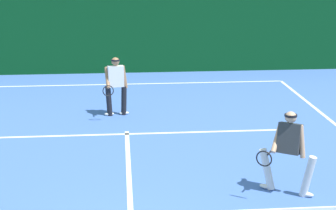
# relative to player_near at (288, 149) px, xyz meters

# --- Properties ---
(court_line_baseline_far) EXTENTS (10.82, 0.10, 0.01)m
(court_line_baseline_far) POSITION_rel_player_near_xyz_m (-2.89, 8.92, -0.86)
(court_line_baseline_far) COLOR white
(court_line_baseline_far) RESTS_ON ground_plane
(court_line_service) EXTENTS (8.82, 0.10, 0.01)m
(court_line_service) POSITION_rel_player_near_xyz_m (-2.89, 3.65, -0.86)
(court_line_service) COLOR white
(court_line_service) RESTS_ON ground_plane
(court_line_centre) EXTENTS (0.10, 6.40, 0.01)m
(court_line_centre) POSITION_rel_player_near_xyz_m (-2.89, 0.66, -0.86)
(court_line_centre) COLOR white
(court_line_centre) RESTS_ON ground_plane
(player_near) EXTENTS (1.16, 0.80, 1.58)m
(player_near) POSITION_rel_player_near_xyz_m (0.00, 0.00, 0.00)
(player_near) COLOR silver
(player_near) RESTS_ON ground_plane
(player_far) EXTENTS (0.69, 0.86, 1.61)m
(player_far) POSITION_rel_player_near_xyz_m (-3.15, 5.29, 0.02)
(player_far) COLOR black
(player_far) RESTS_ON ground_plane
(tennis_ball) EXTENTS (0.07, 0.07, 0.07)m
(tennis_ball) POSITION_rel_player_near_xyz_m (1.12, 1.64, -0.83)
(tennis_ball) COLOR #D1E033
(tennis_ball) RESTS_ON ground_plane
(back_fence_windscreen) EXTENTS (21.39, 0.12, 3.35)m
(back_fence_windscreen) POSITION_rel_player_near_xyz_m (-2.89, 10.78, 0.81)
(back_fence_windscreen) COLOR #083C19
(back_fence_windscreen) RESTS_ON ground_plane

